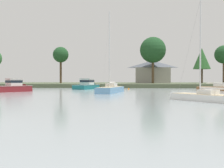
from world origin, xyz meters
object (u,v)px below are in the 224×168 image
cruiser_maroon (16,89)px  mooring_buoy_orange (129,89)px  cruiser_teal (88,87)px  sailboat_skyblue (111,91)px  sailboat_wood (222,89)px  sailboat_white (205,99)px

cruiser_maroon → mooring_buoy_orange: 23.22m
mooring_buoy_orange → cruiser_maroon: bearing=-145.3°
cruiser_maroon → cruiser_teal: size_ratio=0.81×
mooring_buoy_orange → sailboat_skyblue: bearing=-98.5°
cruiser_teal → sailboat_wood: bearing=-14.7°
cruiser_teal → sailboat_white: 37.62m
sailboat_skyblue → sailboat_wood: bearing=27.1°
cruiser_maroon → sailboat_wood: bearing=12.3°
sailboat_skyblue → cruiser_teal: bearing=111.4°
cruiser_teal → mooring_buoy_orange: bearing=-11.7°
sailboat_wood → cruiser_maroon: bearing=-167.7°
sailboat_wood → cruiser_teal: size_ratio=1.44×
sailboat_wood → sailboat_white: (-9.46, -26.22, -0.06)m
cruiser_teal → sailboat_white: sailboat_white is taller
sailboat_white → mooring_buoy_orange: (-8.35, 31.41, -0.14)m
sailboat_skyblue → mooring_buoy_orange: bearing=81.5°
sailboat_skyblue → cruiser_maroon: 16.93m
cruiser_teal → cruiser_maroon: bearing=-123.4°
sailboat_skyblue → mooring_buoy_orange: size_ratio=28.42×
sailboat_wood → sailboat_white: size_ratio=1.28×
cruiser_maroon → sailboat_white: (27.43, -18.19, -0.28)m
sailboat_skyblue → sailboat_white: bearing=-56.2°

